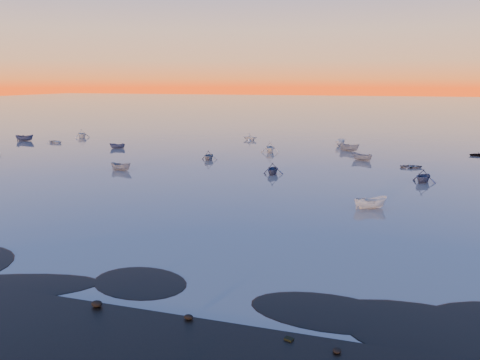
% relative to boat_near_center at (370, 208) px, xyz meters
% --- Properties ---
extents(ground, '(600.00, 600.00, 0.00)m').
position_rel_boat_near_center_xyz_m(ground, '(-16.92, 75.64, 0.00)').
color(ground, '#6A6158').
rests_on(ground, ground).
extents(mud_lobes, '(140.00, 6.00, 0.07)m').
position_rel_boat_near_center_xyz_m(mud_lobes, '(-16.92, -25.36, 0.01)').
color(mud_lobes, black).
rests_on(mud_lobes, ground).
extents(moored_fleet, '(124.00, 58.00, 1.20)m').
position_rel_boat_near_center_xyz_m(moored_fleet, '(-16.92, 28.64, 0.00)').
color(moored_fleet, white).
rests_on(moored_fleet, ground).
extents(boat_near_center, '(2.88, 3.97, 1.26)m').
position_rel_boat_near_center_xyz_m(boat_near_center, '(0.00, 0.00, 0.00)').
color(boat_near_center, white).
rests_on(boat_near_center, ground).
extents(boat_near_right, '(3.76, 1.75, 1.31)m').
position_rel_boat_near_center_xyz_m(boat_near_right, '(-14.13, 15.13, 0.00)').
color(boat_near_right, navy).
rests_on(boat_near_right, ground).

